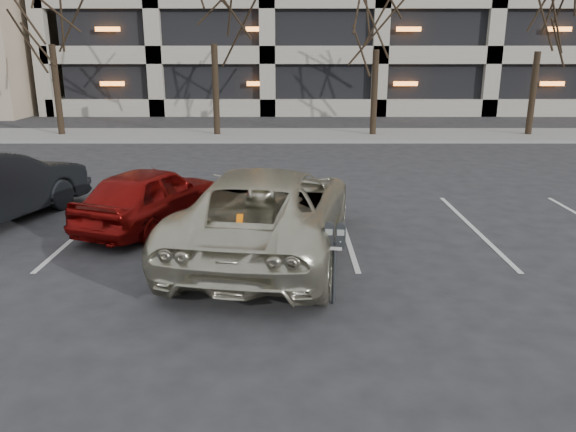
# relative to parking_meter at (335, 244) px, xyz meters

# --- Properties ---
(ground) EXTENTS (140.00, 140.00, 0.00)m
(ground) POSITION_rel_parking_meter_xyz_m (-0.88, 1.47, -0.96)
(ground) COLOR #28282B
(ground) RESTS_ON ground
(sidewalk) EXTENTS (80.00, 4.00, 0.12)m
(sidewalk) POSITION_rel_parking_meter_xyz_m (-0.88, 17.47, -0.90)
(sidewalk) COLOR gray
(sidewalk) RESTS_ON ground
(stall_lines) EXTENTS (16.90, 5.20, 0.00)m
(stall_lines) POSITION_rel_parking_meter_xyz_m (-2.28, 3.77, -0.95)
(stall_lines) COLOR silver
(stall_lines) RESTS_ON ground
(parking_meter) EXTENTS (0.33, 0.17, 1.25)m
(parking_meter) POSITION_rel_parking_meter_xyz_m (0.00, 0.00, 0.00)
(parking_meter) COLOR black
(parking_meter) RESTS_ON ground
(suv_silver) EXTENTS (3.59, 6.26, 1.65)m
(suv_silver) POSITION_rel_parking_meter_xyz_m (-1.09, 2.25, -0.14)
(suv_silver) COLOR beige
(suv_silver) RESTS_ON ground
(car_red) EXTENTS (2.91, 4.24, 1.34)m
(car_red) POSITION_rel_parking_meter_xyz_m (-3.66, 3.97, -0.29)
(car_red) COLOR maroon
(car_red) RESTS_ON ground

